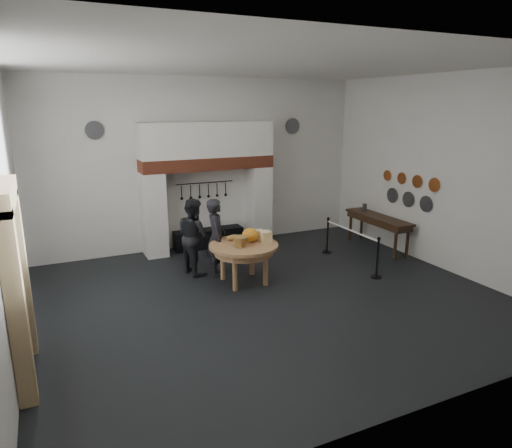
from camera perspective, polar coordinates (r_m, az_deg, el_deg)
name	(u,v)px	position (r m, az deg, el deg)	size (l,w,h in m)	color
floor	(269,297)	(9.42, 1.63, -9.06)	(9.00, 8.00, 0.02)	black
ceiling	(271,64)	(8.65, 1.86, 19.39)	(9.00, 8.00, 0.02)	silver
wall_back	(203,164)	(12.42, -6.62, 7.48)	(9.00, 0.02, 4.50)	silver
wall_front	(426,244)	(5.57, 20.49, -2.36)	(9.00, 0.02, 4.50)	silver
wall_left	(4,210)	(7.88, -28.98, 1.54)	(0.02, 8.00, 4.50)	silver
wall_right	(443,173)	(11.48, 22.38, 5.88)	(0.02, 8.00, 4.50)	silver
chimney_pier_left	(154,215)	(11.91, -12.65, 1.16)	(0.55, 0.70, 2.15)	silver
chimney_pier_right	(258,204)	(12.84, 0.30, 2.48)	(0.55, 0.70, 2.15)	silver
hearth_brick_band	(207,163)	(12.08, -6.10, 7.58)	(3.50, 0.72, 0.32)	#9E442B
chimney_hood	(207,139)	(12.02, -6.17, 10.46)	(3.50, 0.70, 0.90)	silver
iron_range	(209,238)	(12.57, -5.95, -1.75)	(1.90, 0.45, 0.50)	black
utensil_rail	(205,183)	(12.42, -6.43, 5.15)	(0.02, 0.02, 1.60)	black
door_recess	(12,295)	(7.19, -28.21, -7.85)	(0.04, 1.10, 2.50)	black
door_jamb_near	(17,311)	(6.52, -27.74, -9.59)	(0.22, 0.30, 2.60)	tan
door_jamb_far	(20,274)	(7.83, -27.37, -5.60)	(0.22, 0.30, 2.60)	tan
door_lintel	(5,195)	(6.82, -28.88, 3.20)	(0.22, 1.70, 0.30)	tan
wall_plaque	(16,237)	(8.80, -27.84, -1.48)	(0.05, 0.34, 0.44)	gold
work_table	(244,246)	(9.86, -1.54, -2.72)	(1.50, 1.50, 0.07)	tan
pumpkin	(250,235)	(9.97, -0.73, -1.38)	(0.36, 0.36, 0.31)	orange
cheese_block_big	(266,237)	(9.98, 1.20, -1.59)	(0.22, 0.22, 0.24)	#F4DA91
cheese_block_small	(259,234)	(10.23, 0.36, -1.28)	(0.18, 0.18, 0.20)	#DDC184
wicker_basket	(240,242)	(9.63, -2.02, -2.25)	(0.32, 0.32, 0.22)	olive
bread_loaf	(233,238)	(10.11, -2.86, -1.71)	(0.31, 0.18, 0.13)	olive
visitor_near	(216,238)	(10.29, -4.99, -1.72)	(0.65, 0.43, 1.79)	black
visitor_far	(194,236)	(10.54, -7.78, -1.49)	(0.85, 0.67, 1.76)	black
side_table	(378,217)	(12.64, 15.05, 0.83)	(0.55, 2.20, 0.06)	#321F12
pewter_jug	(365,208)	(13.06, 13.42, 2.00)	(0.12, 0.12, 0.22)	#45464A
copper_pan_a	(434,185)	(11.63, 21.39, 4.57)	(0.34, 0.34, 0.03)	#C6662D
copper_pan_b	(417,181)	(12.01, 19.51, 5.03)	(0.32, 0.32, 0.03)	#C6662D
copper_pan_c	(402,178)	(12.40, 17.75, 5.46)	(0.30, 0.30, 0.03)	#C6662D
copper_pan_d	(387,175)	(12.80, 16.10, 5.86)	(0.28, 0.28, 0.03)	#C6662D
pewter_plate_left	(426,204)	(11.85, 20.48, 2.37)	(0.40, 0.40, 0.03)	#4C4C51
pewter_plate_mid	(408,199)	(12.27, 18.51, 2.93)	(0.40, 0.40, 0.03)	#4C4C51
pewter_plate_right	(392,195)	(12.70, 16.67, 3.46)	(0.40, 0.40, 0.03)	#4C4C51
pewter_plate_back_left	(95,130)	(11.73, -19.53, 10.99)	(0.44, 0.44, 0.03)	#4C4C51
pewter_plate_back_right	(292,126)	(13.40, 4.59, 12.13)	(0.44, 0.44, 0.03)	#4C4C51
barrier_post_near	(377,259)	(10.59, 14.94, -4.21)	(0.05, 0.05, 0.90)	black
barrier_post_far	(328,236)	(12.11, 8.94, -1.50)	(0.05, 0.05, 0.90)	black
barrier_rope	(351,231)	(11.22, 11.84, -0.82)	(0.04, 0.04, 2.00)	white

